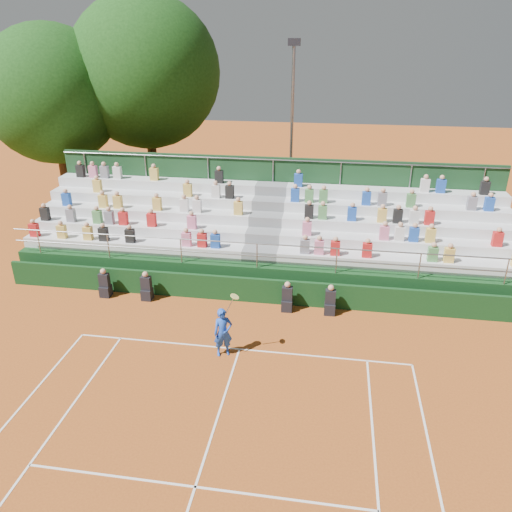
% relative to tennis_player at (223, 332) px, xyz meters
% --- Properties ---
extents(ground, '(90.00, 90.00, 0.00)m').
position_rel_tennis_player_xyz_m(ground, '(0.45, 0.34, -0.83)').
color(ground, '#A6501B').
rests_on(ground, ground).
extents(courtside_wall, '(20.00, 0.15, 1.00)m').
position_rel_tennis_player_xyz_m(courtside_wall, '(0.45, 3.54, -0.33)').
color(courtside_wall, black).
rests_on(courtside_wall, ground).
extents(line_officials, '(9.11, 0.40, 1.19)m').
position_rel_tennis_player_xyz_m(line_officials, '(-1.01, 3.09, -0.35)').
color(line_officials, black).
rests_on(line_officials, ground).
extents(grandstand, '(20.00, 5.20, 4.40)m').
position_rel_tennis_player_xyz_m(grandstand, '(0.45, 6.78, 0.24)').
color(grandstand, black).
rests_on(grandstand, ground).
extents(tennis_player, '(0.89, 0.61, 2.22)m').
position_rel_tennis_player_xyz_m(tennis_player, '(0.00, 0.00, 0.00)').
color(tennis_player, blue).
rests_on(tennis_player, ground).
extents(tree_west, '(6.93, 6.93, 10.03)m').
position_rel_tennis_player_xyz_m(tree_west, '(-11.29, 11.58, 5.72)').
color(tree_west, '#342313').
rests_on(tree_west, ground).
extents(tree_east, '(7.90, 7.90, 11.50)m').
position_rel_tennis_player_xyz_m(tree_east, '(-7.01, 13.68, 6.71)').
color(tree_east, '#342313').
rests_on(tree_east, ground).
extents(floodlight_mast, '(0.60, 0.25, 9.23)m').
position_rel_tennis_player_xyz_m(floodlight_mast, '(0.88, 13.03, 4.47)').
color(floodlight_mast, gray).
rests_on(floodlight_mast, ground).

